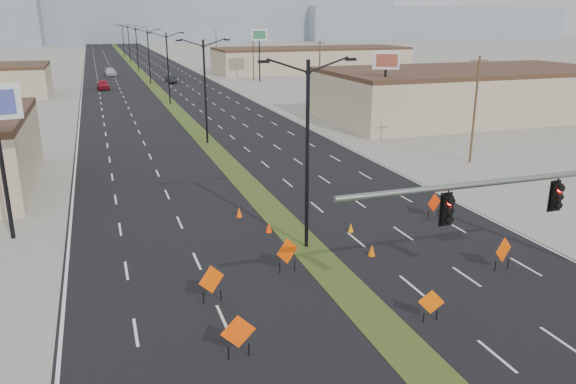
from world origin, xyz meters
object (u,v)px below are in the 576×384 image
object	(u,v)px
construction_sign_5	(434,203)
car_left	(103,85)
construction_sign_0	(238,333)
streetlight_1	(205,88)
pole_sign_east_far	(259,39)
streetlight_4	(137,47)
pole_sign_east_near	(386,67)
construction_sign_4	(503,251)
streetlight_5	(129,42)
streetlight_0	(307,150)
streetlight_2	(168,66)
cone_2	(351,228)
streetlight_6	(123,39)
cone_0	(269,227)
construction_sign_1	(212,281)
construction_sign_3	(431,303)
streetlight_3	(149,54)
cone_1	(372,250)
construction_sign_2	(287,252)
car_far	(110,72)
cone_3	(239,212)
car_mid	(171,79)

from	to	relation	value
construction_sign_5	car_left	bearing A→B (deg)	84.88
construction_sign_0	streetlight_1	bearing A→B (deg)	80.61
construction_sign_0	pole_sign_east_far	world-z (taller)	pole_sign_east_far
car_left	construction_sign_5	xyz separation A→B (m)	(17.91, -75.53, 0.11)
streetlight_4	pole_sign_east_near	xyz separation A→B (m)	(19.22, -84.59, 1.56)
streetlight_4	construction_sign_4	bearing A→B (deg)	-86.06
streetlight_5	pole_sign_east_far	distance (m)	62.80
streetlight_1	pole_sign_east_near	distance (m)	19.29
streetlight_0	pole_sign_east_near	xyz separation A→B (m)	(19.22, 27.41, 1.56)
streetlight_2	construction_sign_0	xyz separation A→B (m)	(-6.03, -65.00, -4.38)
pole_sign_east_near	cone_2	bearing A→B (deg)	-98.40
streetlight_6	streetlight_5	bearing A→B (deg)	-90.00
streetlight_2	pole_sign_east_near	xyz separation A→B (m)	(19.22, -28.59, 1.56)
streetlight_0	pole_sign_east_far	size ratio (longest dim) A/B	1.01
car_left	cone_0	xyz separation A→B (m)	(7.43, -74.65, -0.50)
cone_0	pole_sign_east_far	size ratio (longest dim) A/B	0.06
construction_sign_1	construction_sign_3	distance (m)	9.32
streetlight_3	construction_sign_5	bearing A→B (deg)	-83.62
streetlight_5	streetlight_6	distance (m)	28.00
construction_sign_5	cone_1	world-z (taller)	construction_sign_5
construction_sign_4	cone_2	size ratio (longest dim) A/B	3.18
streetlight_2	streetlight_6	bearing A→B (deg)	90.00
construction_sign_2	pole_sign_east_near	xyz separation A→B (m)	(21.22, 30.08, 5.92)
streetlight_5	cone_2	xyz separation A→B (m)	(3.24, -138.76, -5.15)
car_left	streetlight_0	bearing A→B (deg)	-85.26
streetlight_5	cone_1	bearing A→B (deg)	-88.87
streetlight_4	construction_sign_5	xyz separation A→B (m)	(9.18, -110.15, -4.49)
construction_sign_3	cone_1	xyz separation A→B (m)	(0.76, 6.75, -0.50)
car_far	construction_sign_3	size ratio (longest dim) A/B	3.81
streetlight_0	cone_3	size ratio (longest dim) A/B	15.12
streetlight_6	pole_sign_east_far	bearing A→B (deg)	-76.70
streetlight_2	streetlight_6	xyz separation A→B (m)	(0.00, 112.00, 0.00)
cone_3	pole_sign_east_near	xyz separation A→B (m)	(21.52, 21.59, 6.65)
streetlight_4	construction_sign_1	size ratio (longest dim) A/B	5.68
car_mid	construction_sign_4	distance (m)	89.88
car_left	construction_sign_4	size ratio (longest dim) A/B	2.78
construction_sign_1	cone_3	world-z (taller)	construction_sign_1
cone_1	cone_2	bearing A→B (deg)	83.06
streetlight_2	streetlight_4	size ratio (longest dim) A/B	1.00
construction_sign_4	streetlight_4	bearing A→B (deg)	74.09
construction_sign_0	cone_3	bearing A→B (deg)	75.75
construction_sign_0	construction_sign_1	bearing A→B (deg)	90.80
construction_sign_3	cone_0	xyz separation A→B (m)	(-3.36, 11.72, -0.51)
construction_sign_0	cone_1	bearing A→B (deg)	37.20
streetlight_1	construction_sign_2	size ratio (longest dim) A/B	5.62
construction_sign_1	construction_sign_5	distance (m)	16.56
car_far	cone_3	size ratio (longest dim) A/B	8.14
construction_sign_5	cone_3	xyz separation A→B (m)	(-11.48, 3.97, -0.59)
car_left	cone_2	size ratio (longest dim) A/B	8.83
streetlight_4	car_mid	world-z (taller)	streetlight_4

